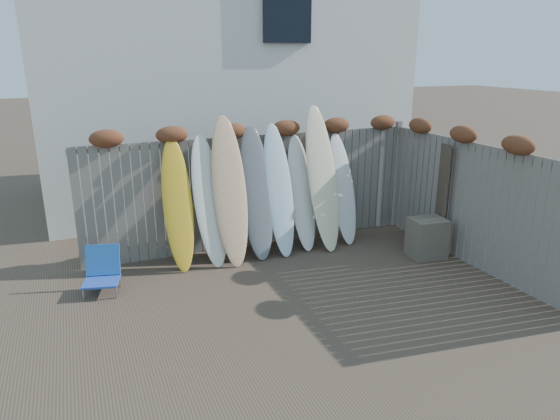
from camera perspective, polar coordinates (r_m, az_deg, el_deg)
name	(u,v)px	position (r m, az deg, el deg)	size (l,w,h in m)	color
ground	(313,301)	(7.19, 3.74, -10.29)	(80.00, 80.00, 0.00)	#493A2D
back_fence	(257,181)	(8.86, -2.61, 3.31)	(6.05, 0.28, 2.24)	slate
right_fence	(474,196)	(8.63, 21.27, 1.45)	(0.28, 4.40, 2.24)	slate
house	(215,60)	(12.65, -7.46, 16.61)	(8.50, 5.50, 6.33)	silver
beach_chair	(102,271)	(7.80, -19.67, -6.56)	(0.60, 0.63, 0.65)	#2349B3
wooden_crate	(427,238)	(8.90, 16.46, -3.06)	(0.58, 0.48, 0.67)	brown
lattice_panel	(434,192)	(9.50, 17.20, 1.96)	(0.05, 1.25, 1.88)	#4D392E
surfboard_0	(178,205)	(8.11, -11.60, 0.57)	(0.47, 0.07, 2.16)	gold
surfboard_1	(209,201)	(8.19, -8.09, 1.00)	(0.51, 0.07, 2.19)	silver
surfboard_2	(230,191)	(8.19, -5.75, 2.16)	(0.55, 0.07, 2.50)	#FCA981
surfboard_3	(256,193)	(8.42, -2.72, 1.96)	(0.54, 0.07, 2.29)	slate
surfboard_4	(279,190)	(8.55, -0.11, 2.28)	(0.48, 0.07, 2.31)	silver
surfboard_5	(302,193)	(8.80, 2.49, 1.93)	(0.46, 0.07, 2.07)	silver
surfboard_6	(322,179)	(8.81, 4.87, 3.60)	(0.55, 0.07, 2.60)	beige
surfboard_7	(342,189)	(9.17, 7.16, 2.39)	(0.48, 0.07, 2.05)	silver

